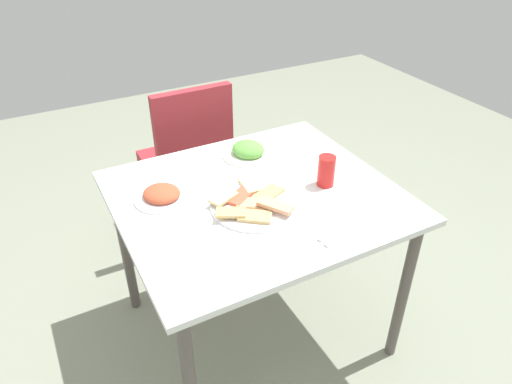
{
  "coord_description": "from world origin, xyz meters",
  "views": [
    {
      "loc": [
        -0.7,
        -1.3,
        1.72
      ],
      "look_at": [
        -0.02,
        -0.03,
        0.76
      ],
      "focal_mm": 33.27,
      "sensor_mm": 36.0,
      "label": 1
    }
  ],
  "objects": [
    {
      "name": "paper_napkin",
      "position": [
        0.14,
        -0.33,
        0.74
      ],
      "size": [
        0.2,
        0.2,
        0.0
      ],
      "primitive_type": "cube",
      "rotation": [
        0.0,
        0.0,
        0.38
      ],
      "color": "white",
      "rests_on": "dining_table"
    },
    {
      "name": "soda_can",
      "position": [
        0.27,
        -0.07,
        0.79
      ],
      "size": [
        0.09,
        0.09,
        0.12
      ],
      "primitive_type": "cylinder",
      "rotation": [
        0.0,
        0.0,
        2.32
      ],
      "color": "red",
      "rests_on": "dining_table"
    },
    {
      "name": "dining_chair",
      "position": [
        0.02,
        0.8,
        0.51
      ],
      "size": [
        0.42,
        0.43,
        0.9
      ],
      "color": "#A42931",
      "rests_on": "ground_plane"
    },
    {
      "name": "salad_plate_greens",
      "position": [
        -0.32,
        0.14,
        0.75
      ],
      "size": [
        0.21,
        0.21,
        0.05
      ],
      "color": "white",
      "rests_on": "dining_table"
    },
    {
      "name": "ground_plane",
      "position": [
        0.0,
        0.0,
        0.0
      ],
      "size": [
        6.0,
        6.0,
        0.0
      ],
      "primitive_type": "plane",
      "color": "gray"
    },
    {
      "name": "fork",
      "position": [
        0.14,
        -0.35,
        0.74
      ],
      "size": [
        0.19,
        0.06,
        0.0
      ],
      "primitive_type": "cube",
      "rotation": [
        0.0,
        0.0,
        0.22
      ],
      "color": "silver",
      "rests_on": "paper_napkin"
    },
    {
      "name": "salad_plate_rice",
      "position": [
        0.11,
        0.28,
        0.76
      ],
      "size": [
        0.22,
        0.22,
        0.07
      ],
      "color": "white",
      "rests_on": "dining_table"
    },
    {
      "name": "pide_platter",
      "position": [
        -0.04,
        -0.06,
        0.75
      ],
      "size": [
        0.33,
        0.34,
        0.04
      ],
      "color": "white",
      "rests_on": "dining_table"
    },
    {
      "name": "dining_table",
      "position": [
        0.0,
        0.0,
        0.65
      ],
      "size": [
        1.02,
        0.91,
        0.73
      ],
      "color": "white",
      "rests_on": "ground_plane"
    },
    {
      "name": "spoon",
      "position": [
        0.14,
        -0.32,
        0.74
      ],
      "size": [
        0.2,
        0.06,
        0.0
      ],
      "primitive_type": "cube",
      "rotation": [
        0.0,
        0.0,
        0.24
      ],
      "color": "silver",
      "rests_on": "paper_napkin"
    }
  ]
}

